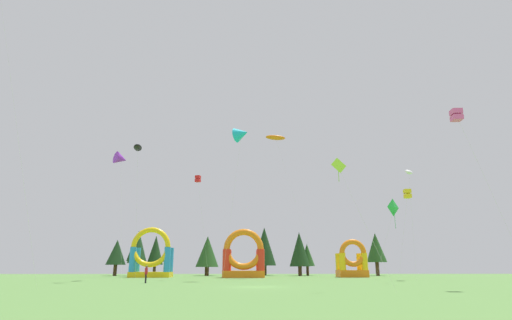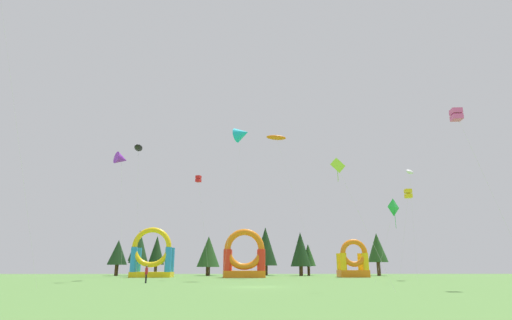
{
  "view_description": "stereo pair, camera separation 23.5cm",
  "coord_description": "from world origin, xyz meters",
  "px_view_note": "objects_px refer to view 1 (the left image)",
  "views": [
    {
      "loc": [
        -0.99,
        -35.15,
        1.68
      ],
      "look_at": [
        0.0,
        6.69,
        12.86
      ],
      "focal_mm": 28.0,
      "sensor_mm": 36.0,
      "label": 1
    },
    {
      "loc": [
        -0.75,
        -35.15,
        1.68
      ],
      "look_at": [
        0.0,
        6.69,
        12.86
      ],
      "focal_mm": 28.0,
      "sensor_mm": 36.0,
      "label": 2
    }
  ],
  "objects_px": {
    "kite_pink_box": "(456,115)",
    "inflatable_orange_dome": "(352,264)",
    "kite_green_diamond": "(395,208)",
    "kite_red_box": "(198,179)",
    "kite_orange_parafoil": "(275,138)",
    "kite_cyan_delta": "(242,134)",
    "kite_purple_delta": "(121,159)",
    "kite_yellow_box": "(407,194)",
    "kite_black_parafoil": "(138,148)",
    "kite_white_parafoil": "(409,172)",
    "kite_lime_diamond": "(338,168)",
    "person_far_side": "(146,272)",
    "inflatable_red_slide": "(151,258)",
    "inflatable_yellow_castle": "(244,260)"
  },
  "relations": [
    {
      "from": "inflatable_orange_dome",
      "to": "kite_cyan_delta",
      "type": "bearing_deg",
      "value": -139.39
    },
    {
      "from": "kite_red_box",
      "to": "person_far_side",
      "type": "xyz_separation_m",
      "value": [
        -3.69,
        -10.46,
        -12.23
      ]
    },
    {
      "from": "kite_green_diamond",
      "to": "kite_pink_box",
      "type": "bearing_deg",
      "value": -81.07
    },
    {
      "from": "kite_pink_box",
      "to": "person_far_side",
      "type": "distance_m",
      "value": 33.44
    },
    {
      "from": "person_far_side",
      "to": "inflatable_yellow_castle",
      "type": "relative_size",
      "value": 0.24
    },
    {
      "from": "kite_yellow_box",
      "to": "kite_black_parafoil",
      "type": "relative_size",
      "value": 0.65
    },
    {
      "from": "person_far_side",
      "to": "kite_cyan_delta",
      "type": "bearing_deg",
      "value": 97.53
    },
    {
      "from": "person_far_side",
      "to": "inflatable_orange_dome",
      "type": "xyz_separation_m",
      "value": [
        27.45,
        22.4,
        1.06
      ]
    },
    {
      "from": "kite_pink_box",
      "to": "inflatable_yellow_castle",
      "type": "relative_size",
      "value": 2.01
    },
    {
      "from": "kite_yellow_box",
      "to": "person_far_side",
      "type": "height_order",
      "value": "kite_yellow_box"
    },
    {
      "from": "person_far_side",
      "to": "kite_purple_delta",
      "type": "bearing_deg",
      "value": -158.88
    },
    {
      "from": "kite_black_parafoil",
      "to": "person_far_side",
      "type": "distance_m",
      "value": 20.24
    },
    {
      "from": "kite_cyan_delta",
      "to": "kite_purple_delta",
      "type": "bearing_deg",
      "value": -168.57
    },
    {
      "from": "kite_lime_diamond",
      "to": "person_far_side",
      "type": "distance_m",
      "value": 23.68
    },
    {
      "from": "kite_purple_delta",
      "to": "kite_green_diamond",
      "type": "bearing_deg",
      "value": -8.07
    },
    {
      "from": "kite_green_diamond",
      "to": "person_far_side",
      "type": "bearing_deg",
      "value": 179.4
    },
    {
      "from": "kite_yellow_box",
      "to": "kite_lime_diamond",
      "type": "bearing_deg",
      "value": -122.41
    },
    {
      "from": "kite_black_parafoil",
      "to": "inflatable_orange_dome",
      "type": "xyz_separation_m",
      "value": [
        32.31,
        11.99,
        -15.6
      ]
    },
    {
      "from": "kite_white_parafoil",
      "to": "person_far_side",
      "type": "relative_size",
      "value": 8.3
    },
    {
      "from": "kite_green_diamond",
      "to": "kite_white_parafoil",
      "type": "relative_size",
      "value": 0.57
    },
    {
      "from": "kite_lime_diamond",
      "to": "kite_yellow_box",
      "type": "bearing_deg",
      "value": 57.59
    },
    {
      "from": "kite_green_diamond",
      "to": "inflatable_yellow_castle",
      "type": "xyz_separation_m",
      "value": [
        -16.62,
        20.71,
        -5.18
      ]
    },
    {
      "from": "kite_yellow_box",
      "to": "kite_white_parafoil",
      "type": "distance_m",
      "value": 3.08
    },
    {
      "from": "kite_red_box",
      "to": "inflatable_yellow_castle",
      "type": "xyz_separation_m",
      "value": [
        6.32,
        9.97,
        -10.67
      ]
    },
    {
      "from": "kite_black_parafoil",
      "to": "kite_white_parafoil",
      "type": "height_order",
      "value": "kite_black_parafoil"
    },
    {
      "from": "kite_yellow_box",
      "to": "inflatable_red_slide",
      "type": "relative_size",
      "value": 1.52
    },
    {
      "from": "kite_red_box",
      "to": "kite_orange_parafoil",
      "type": "xyz_separation_m",
      "value": [
        11.42,
        8.6,
        8.9
      ]
    },
    {
      "from": "kite_black_parafoil",
      "to": "person_far_side",
      "type": "bearing_deg",
      "value": -64.98
    },
    {
      "from": "kite_orange_parafoil",
      "to": "kite_lime_diamond",
      "type": "relative_size",
      "value": 2.4
    },
    {
      "from": "kite_cyan_delta",
      "to": "kite_red_box",
      "type": "height_order",
      "value": "kite_cyan_delta"
    },
    {
      "from": "kite_lime_diamond",
      "to": "kite_pink_box",
      "type": "bearing_deg",
      "value": 11.83
    },
    {
      "from": "kite_lime_diamond",
      "to": "kite_green_diamond",
      "type": "bearing_deg",
      "value": 56.07
    },
    {
      "from": "kite_cyan_delta",
      "to": "kite_lime_diamond",
      "type": "xyz_separation_m",
      "value": [
        7.68,
        -21.2,
        -9.86
      ]
    },
    {
      "from": "kite_green_diamond",
      "to": "inflatable_orange_dome",
      "type": "xyz_separation_m",
      "value": [
        0.82,
        22.68,
        -5.68
      ]
    },
    {
      "from": "kite_red_box",
      "to": "kite_pink_box",
      "type": "bearing_deg",
      "value": -41.87
    },
    {
      "from": "kite_cyan_delta",
      "to": "kite_red_box",
      "type": "distance_m",
      "value": 8.79
    },
    {
      "from": "kite_orange_parafoil",
      "to": "kite_purple_delta",
      "type": "bearing_deg",
      "value": -143.61
    },
    {
      "from": "kite_cyan_delta",
      "to": "inflatable_yellow_castle",
      "type": "relative_size",
      "value": 2.71
    },
    {
      "from": "inflatable_red_slide",
      "to": "kite_pink_box",
      "type": "bearing_deg",
      "value": -45.58
    },
    {
      "from": "kite_green_diamond",
      "to": "inflatable_orange_dome",
      "type": "distance_m",
      "value": 23.4
    },
    {
      "from": "inflatable_yellow_castle",
      "to": "kite_cyan_delta",
      "type": "bearing_deg",
      "value": -91.33
    },
    {
      "from": "kite_yellow_box",
      "to": "kite_purple_delta",
      "type": "xyz_separation_m",
      "value": [
        -37.1,
        -4.9,
        3.31
      ]
    },
    {
      "from": "kite_yellow_box",
      "to": "person_far_side",
      "type": "xyz_separation_m",
      "value": [
        -32.07,
        -9.11,
        -10.06
      ]
    },
    {
      "from": "kite_red_box",
      "to": "kite_pink_box",
      "type": "relative_size",
      "value": 0.93
    },
    {
      "from": "kite_white_parafoil",
      "to": "inflatable_yellow_castle",
      "type": "height_order",
      "value": "kite_white_parafoil"
    },
    {
      "from": "kite_white_parafoil",
      "to": "inflatable_red_slide",
      "type": "relative_size",
      "value": 1.92
    },
    {
      "from": "kite_pink_box",
      "to": "inflatable_orange_dome",
      "type": "xyz_separation_m",
      "value": [
        -0.98,
        34.11,
        -12.12
      ]
    },
    {
      "from": "kite_yellow_box",
      "to": "kite_red_box",
      "type": "bearing_deg",
      "value": 177.27
    },
    {
      "from": "kite_yellow_box",
      "to": "kite_purple_delta",
      "type": "relative_size",
      "value": 0.77
    },
    {
      "from": "kite_green_diamond",
      "to": "kite_lime_diamond",
      "type": "distance_m",
      "value": 16.6
    }
  ]
}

